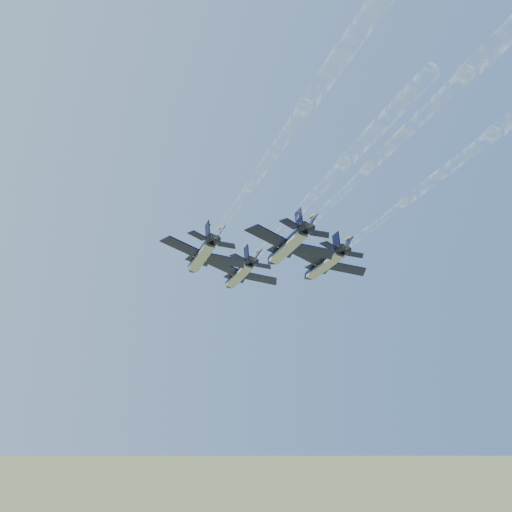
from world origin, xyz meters
TOP-DOWN VIEW (x-y plane):
  - jet_lead at (7.02, 8.52)m, footprint 13.26×18.54m
  - jet_left at (-6.37, 0.35)m, footprint 13.26×18.54m
  - jet_right at (13.82, -7.08)m, footprint 13.26×18.54m
  - jet_slot at (0.72, -12.94)m, footprint 13.26×18.54m
  - smoke_trail_lead at (-8.13, -32.32)m, footprint 21.72×54.82m
  - smoke_trail_left at (-21.53, -40.50)m, footprint 21.72×54.82m
  - smoke_trail_right at (-1.33, -47.92)m, footprint 21.72×54.82m
  - smoke_trail_slot at (-14.43, -53.78)m, footprint 21.72×54.82m

SIDE VIEW (x-z plane):
  - jet_lead at x=7.02m, z-range 91.69..96.84m
  - jet_left at x=-6.37m, z-range 91.69..96.84m
  - jet_right at x=13.82m, z-range 91.69..96.84m
  - jet_slot at x=0.72m, z-range 91.69..96.84m
  - smoke_trail_lead at x=-8.13m, z-range 93.21..95.40m
  - smoke_trail_left at x=-21.53m, z-range 93.21..95.40m
  - smoke_trail_right at x=-1.33m, z-range 93.21..95.40m
  - smoke_trail_slot at x=-14.43m, z-range 93.21..95.40m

